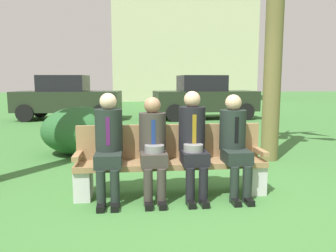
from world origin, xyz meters
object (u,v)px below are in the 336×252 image
building_backdrop (178,39)px  seated_man_rightmost (234,140)px  seated_man_leftmost (109,141)px  seated_man_centerright (193,139)px  seated_man_centerleft (153,143)px  park_bench (171,161)px  parked_car_far (204,97)px  parked_car_near (67,98)px  shrub_near_bench (80,130)px

building_backdrop → seated_man_rightmost: bearing=-96.4°
seated_man_leftmost → seated_man_rightmost: bearing=-0.1°
seated_man_centerright → seated_man_rightmost: (0.54, 0.00, -0.02)m
seated_man_centerleft → building_backdrop: size_ratio=0.11×
seated_man_leftmost → seated_man_rightmost: (1.59, -0.00, -0.01)m
seated_man_centerright → park_bench: bearing=153.2°
seated_man_centerright → parked_car_far: 8.83m
park_bench → seated_man_rightmost: (0.81, -0.13, 0.29)m
seated_man_leftmost → parked_car_near: (-2.14, 8.90, 0.10)m
seated_man_leftmost → seated_man_centerright: size_ratio=0.99×
shrub_near_bench → seated_man_centerleft: bearing=-64.5°
seated_man_centerleft → building_backdrop: building_backdrop is taller
park_bench → seated_man_centerleft: seated_man_centerleft is taller
park_bench → seated_man_centerright: (0.26, -0.13, 0.31)m
seated_man_centerright → parked_car_near: (-3.18, 8.90, 0.09)m
shrub_near_bench → building_backdrop: bearing=76.7°
seated_man_centerleft → seated_man_rightmost: bearing=0.5°
seated_man_leftmost → building_backdrop: size_ratio=0.12×
seated_man_centerleft → shrub_near_bench: (-1.30, 2.72, -0.23)m
seated_man_centerright → shrub_near_bench: size_ratio=0.88×
seated_man_centerright → parked_car_far: (2.06, 8.59, 0.09)m
seated_man_centerright → parked_car_near: size_ratio=0.33×
seated_man_leftmost → shrub_near_bench: 2.82m
park_bench → building_backdrop: bearing=81.7°
seated_man_leftmost → seated_man_centerleft: bearing=-1.1°
parked_car_near → building_backdrop: building_backdrop is taller
seated_man_centerright → shrub_near_bench: (-1.80, 2.71, -0.27)m
park_bench → building_backdrop: (3.49, 23.85, 4.47)m
seated_man_rightmost → seated_man_centerleft: bearing=-179.5°
park_bench → seated_man_leftmost: seated_man_leftmost is taller
park_bench → seated_man_rightmost: bearing=-9.2°
seated_man_centerleft → parked_car_near: 9.31m
seated_man_leftmost → parked_car_near: 9.15m
seated_man_leftmost → seated_man_rightmost: seated_man_leftmost is taller
seated_man_centerright → parked_car_far: parked_car_far is taller
seated_man_rightmost → shrub_near_bench: bearing=130.8°
park_bench → building_backdrop: 24.51m
seated_man_rightmost → parked_car_near: size_ratio=0.32×
seated_man_centerright → seated_man_centerleft: bearing=-179.2°
parked_car_far → building_backdrop: (1.17, 15.39, 4.07)m
seated_man_leftmost → seated_man_centerleft: size_ratio=1.04×
seated_man_leftmost → shrub_near_bench: (-0.75, 2.71, -0.26)m
park_bench → shrub_near_bench: 3.01m
parked_car_far → seated_man_leftmost: bearing=-109.9°
seated_man_centerleft → seated_man_centerright: bearing=0.8°
park_bench → parked_car_far: parked_car_far is taller
seated_man_centerright → seated_man_leftmost: bearing=179.8°
seated_man_rightmost → parked_car_far: 8.72m
park_bench → seated_man_centerleft: bearing=-149.9°
seated_man_centerright → building_backdrop: building_backdrop is taller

